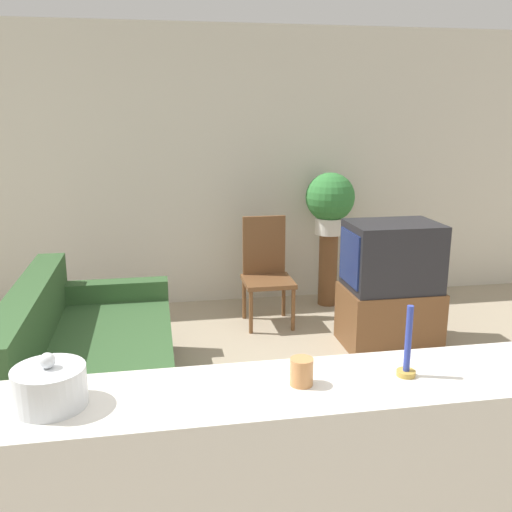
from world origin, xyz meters
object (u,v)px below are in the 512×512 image
Objects in this scene: couch at (90,367)px; wooden_chair at (266,268)px; television at (392,256)px; potted_plant at (330,200)px; decorative_bowl at (50,386)px.

wooden_chair is at bearing 43.85° from couch.
potted_plant reaches higher than television.
potted_plant reaches higher than wooden_chair.
television is 3.28m from decorative_bowl.
potted_plant is at bearing 99.76° from television.
decorative_bowl reaches higher than television.
wooden_chair is at bearing 140.75° from television.
television is 1.14m from potted_plant.
television is at bearing 47.04° from decorative_bowl.
wooden_chair is 4.08× the size of decorative_bowl.
couch is at bearing -140.84° from potted_plant.
television is 0.75× the size of wooden_chair.
couch is 2.01m from wooden_chair.
potted_plant is at bearing 39.16° from couch.
couch is 7.85× the size of decorative_bowl.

